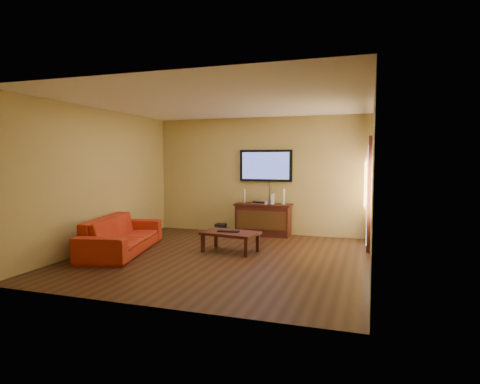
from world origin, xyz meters
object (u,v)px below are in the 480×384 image
at_px(subwoofer, 221,229).
at_px(bottle, 228,232).
at_px(coffee_table, 230,234).
at_px(keyboard, 228,231).
at_px(speaker_right, 283,197).
at_px(av_receiver, 261,202).
at_px(media_console, 263,219).
at_px(game_console, 273,199).
at_px(television, 266,166).
at_px(sofa, 122,228).
at_px(speaker_left, 244,196).

relative_size(subwoofer, bottle, 1.11).
xyz_separation_m(coffee_table, keyboard, (-0.04, -0.01, 0.06)).
xyz_separation_m(speaker_right, keyboard, (-0.66, -1.82, -0.49)).
height_order(av_receiver, subwoofer, av_receiver).
relative_size(speaker_right, bottle, 1.65).
bearing_deg(bottle, coffee_table, -68.97).
distance_m(media_console, bottle, 0.84).
xyz_separation_m(coffee_table, subwoofer, (-0.83, 1.69, -0.21)).
distance_m(coffee_table, game_console, 1.88).
relative_size(television, keyboard, 2.97).
xyz_separation_m(speaker_right, bottle, (-1.18, -0.35, -0.79)).
xyz_separation_m(av_receiver, bottle, (-0.69, -0.30, -0.67)).
height_order(media_console, subwoofer, media_console).
distance_m(media_console, speaker_right, 0.69).
distance_m(coffee_table, keyboard, 0.07).
distance_m(av_receiver, keyboard, 1.82).
relative_size(bottle, keyboard, 0.50).
xyz_separation_m(television, sofa, (-2.09, -2.62, -1.15)).
bearing_deg(coffee_table, av_receiver, 85.80).
bearing_deg(coffee_table, speaker_left, 99.33).
distance_m(television, bottle, 1.74).
bearing_deg(speaker_right, sofa, -136.36).
relative_size(speaker_left, speaker_right, 0.96).
height_order(television, bottle, television).
xyz_separation_m(media_console, sofa, (-2.09, -2.41, 0.07)).
bearing_deg(game_console, speaker_left, 174.47).
relative_size(television, coffee_table, 1.11).
bearing_deg(television, coffee_table, -94.70).
height_order(game_console, bottle, game_console).
xyz_separation_m(media_console, speaker_left, (-0.46, 0.03, 0.51)).
distance_m(game_console, keyboard, 1.88).
distance_m(sofa, subwoofer, 2.58).
relative_size(subwoofer, keyboard, 0.56).
bearing_deg(game_console, keyboard, -104.07).
distance_m(media_console, sofa, 3.19).
height_order(media_console, television, television).
distance_m(coffee_table, speaker_left, 1.93).
distance_m(media_console, subwoofer, 1.03).
height_order(television, subwoofer, television).
height_order(media_console, keyboard, media_console).
relative_size(sofa, speaker_right, 6.54).
bearing_deg(speaker_left, av_receiver, -8.70).
relative_size(coffee_table, keyboard, 2.67).
bearing_deg(sofa, keyboard, -85.27).
bearing_deg(speaker_left, subwoofer, -165.77).
xyz_separation_m(sofa, subwoofer, (1.09, 2.31, -0.32)).
distance_m(sofa, av_receiver, 3.16).
relative_size(sofa, subwoofer, 9.73).
height_order(media_console, bottle, media_console).
distance_m(subwoofer, keyboard, 1.90).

